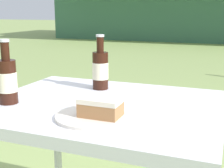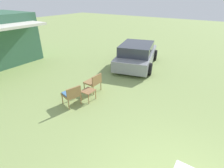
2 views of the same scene
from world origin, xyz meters
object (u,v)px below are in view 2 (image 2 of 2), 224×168
parked_car (137,55)px  wicker_chair_plain (94,81)px  wicker_chair_cushioned (72,94)px  garden_side_table (88,92)px

parked_car → wicker_chair_plain: bearing=164.2°
parked_car → wicker_chair_cushioned: parked_car is taller
parked_car → garden_side_table: 4.30m
wicker_chair_cushioned → wicker_chair_plain: same height
wicker_chair_plain → garden_side_table: (-0.63, -0.25, -0.09)m
wicker_chair_cushioned → garden_side_table: bearing=169.5°
parked_car → wicker_chair_plain: size_ratio=5.47×
parked_car → wicker_chair_plain: 3.66m
parked_car → garden_side_table: parked_car is taller
wicker_chair_cushioned → garden_side_table: wicker_chair_cushioned is taller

